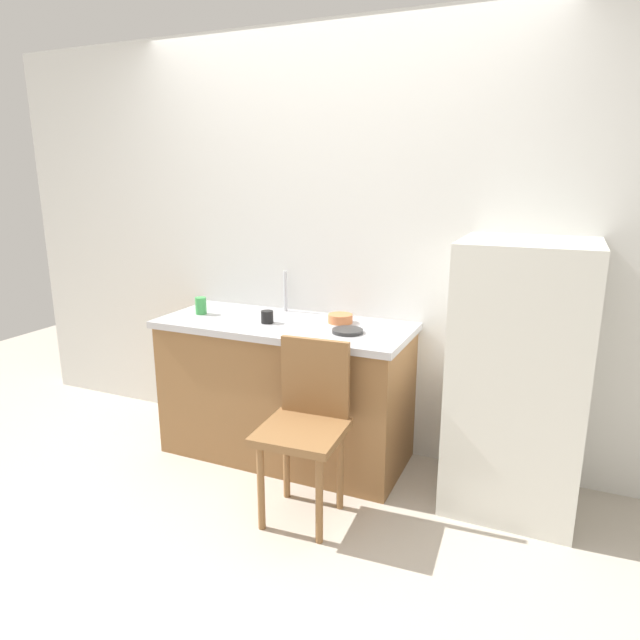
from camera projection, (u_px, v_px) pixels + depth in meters
name	position (u px, v px, depth m)	size (l,w,h in m)	color
ground_plane	(259.00, 516.00, 2.84)	(8.00, 8.00, 0.00)	#BCB2A3
back_wall	(335.00, 246.00, 3.41)	(4.80, 0.10, 2.52)	silver
cabinet_base	(286.00, 392.00, 3.38)	(1.45, 0.60, 0.80)	olive
countertop	(284.00, 325.00, 3.28)	(1.49, 0.64, 0.04)	#B7B7BC
faucet	(285.00, 291.00, 3.51)	(0.02, 0.02, 0.26)	#B7B7BC
refrigerator	(518.00, 378.00, 2.80)	(0.64, 0.59, 1.38)	silver
chair	(306.00, 422.00, 2.75)	(0.42, 0.42, 0.89)	olive
terracotta_bowl	(340.00, 318.00, 3.25)	(0.14, 0.14, 0.05)	#C67042
hotplate	(348.00, 331.00, 3.05)	(0.17, 0.17, 0.02)	#2D2D2D
cup_green	(201.00, 306.00, 3.45)	(0.07, 0.07, 0.10)	green
cup_black	(267.00, 317.00, 3.24)	(0.07, 0.07, 0.07)	black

